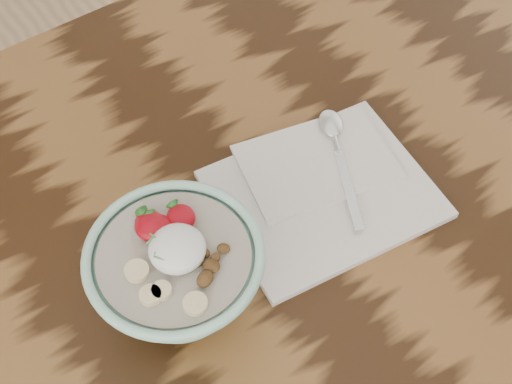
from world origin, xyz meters
The scene contains 4 objects.
table centered at (0.00, 0.00, 65.70)cm, with size 160.00×90.00×75.00cm.
breakfast_bowl centered at (-12.01, -2.10, 81.10)cm, with size 17.80×17.80×12.20cm.
napkin centered at (9.26, 0.80, 75.63)cm, with size 26.66×23.01×1.50cm.
spoon centered at (14.40, 4.92, 76.90)cm, with size 9.85×17.00×0.94cm.
Camera 1 is at (-25.28, -35.04, 144.17)cm, focal length 50.00 mm.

